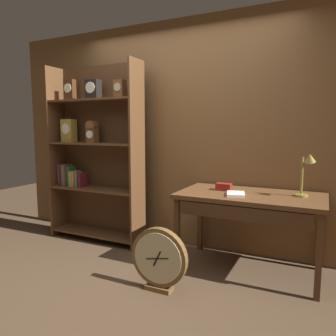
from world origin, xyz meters
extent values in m
plane|color=#4C3826|center=(0.00, 0.00, 0.00)|extent=(10.00, 10.00, 0.00)
cube|color=brown|center=(0.00, 1.36, 1.30)|extent=(4.80, 0.05, 2.60)
cube|color=brown|center=(-1.60, 0.98, 1.06)|extent=(0.02, 0.31, 2.13)
cube|color=brown|center=(-0.40, 0.98, 1.06)|extent=(0.03, 0.31, 2.13)
cube|color=#4B2F1A|center=(-1.00, 1.13, 1.06)|extent=(1.22, 0.01, 2.13)
cube|color=brown|center=(-1.00, 0.98, 0.09)|extent=(1.17, 0.29, 0.02)
cube|color=brown|center=(-1.00, 0.98, 0.64)|extent=(1.17, 0.29, 0.02)
cube|color=brown|center=(-1.00, 0.98, 1.19)|extent=(1.17, 0.29, 0.02)
cube|color=brown|center=(-1.00, 0.98, 1.70)|extent=(1.17, 0.29, 0.02)
cube|color=#472816|center=(-1.37, 1.00, 1.84)|extent=(0.14, 0.07, 0.25)
cylinder|color=silver|center=(-1.37, 0.96, 1.86)|extent=(0.11, 0.01, 0.11)
cube|color=#B28C38|center=(-1.39, 0.98, 1.34)|extent=(0.17, 0.11, 0.28)
cylinder|color=silver|center=(-1.39, 0.92, 1.37)|extent=(0.13, 0.01, 0.13)
cube|color=black|center=(-0.98, 0.97, 1.82)|extent=(0.17, 0.11, 0.22)
cylinder|color=silver|center=(-0.98, 0.92, 1.84)|extent=(0.13, 0.01, 0.13)
cube|color=brown|center=(-1.01, 0.97, 1.29)|extent=(0.12, 0.10, 0.17)
cylinder|color=brown|center=(-1.01, 0.97, 1.40)|extent=(0.12, 0.10, 0.12)
cylinder|color=white|center=(-1.01, 0.91, 1.30)|extent=(0.09, 0.01, 0.09)
cube|color=brown|center=(-0.60, 0.96, 1.81)|extent=(0.12, 0.09, 0.20)
cylinder|color=#C6B78C|center=(-0.60, 0.91, 1.83)|extent=(0.09, 0.01, 0.09)
cube|color=maroon|center=(-1.53, 0.97, 0.78)|extent=(0.03, 0.12, 0.27)
cube|color=#19234C|center=(-1.48, 0.97, 0.78)|extent=(0.03, 0.15, 0.27)
cube|color=brown|center=(-1.43, 0.97, 0.78)|extent=(0.04, 0.17, 0.27)
cube|color=#236638|center=(-1.38, 0.99, 0.77)|extent=(0.03, 0.14, 0.25)
cube|color=tan|center=(-1.33, 0.98, 0.74)|extent=(0.03, 0.15, 0.19)
cube|color=#B78C2D|center=(-1.30, 0.98, 0.75)|extent=(0.04, 0.13, 0.20)
cube|color=slate|center=(-1.25, 0.98, 0.74)|extent=(0.03, 0.13, 0.19)
cube|color=maroon|center=(-1.18, 0.97, 0.74)|extent=(0.02, 0.14, 0.18)
cube|color=brown|center=(0.88, 0.93, 0.74)|extent=(1.34, 0.73, 0.04)
cube|color=#50321B|center=(0.26, 0.62, 0.36)|extent=(0.05, 0.05, 0.72)
cube|color=#50321B|center=(1.50, 0.62, 0.36)|extent=(0.05, 0.05, 0.72)
cube|color=#50321B|center=(0.26, 1.25, 0.36)|extent=(0.05, 0.05, 0.72)
cube|color=#50321B|center=(1.50, 1.25, 0.36)|extent=(0.05, 0.05, 0.72)
cube|color=#472C18|center=(0.88, 0.59, 0.65)|extent=(1.14, 0.03, 0.12)
cylinder|color=olive|center=(1.32, 1.02, 0.77)|extent=(0.12, 0.12, 0.02)
cylinder|color=olive|center=(1.32, 1.02, 0.95)|extent=(0.02, 0.02, 0.34)
cone|color=olive|center=(1.38, 0.97, 1.12)|extent=(0.12, 0.13, 0.10)
cube|color=maroon|center=(0.61, 0.99, 0.79)|extent=(0.15, 0.09, 0.07)
cube|color=silver|center=(0.78, 0.80, 0.77)|extent=(0.21, 0.25, 0.02)
cube|color=brown|center=(0.29, 0.20, 0.02)|extent=(0.23, 0.11, 0.04)
cylinder|color=brown|center=(0.29, 0.20, 0.29)|extent=(0.51, 0.06, 0.51)
cylinder|color=#C6B78C|center=(0.29, 0.17, 0.29)|extent=(0.44, 0.01, 0.44)
cube|color=black|center=(0.29, 0.16, 0.29)|extent=(0.08, 0.01, 0.14)
cube|color=black|center=(0.29, 0.16, 0.29)|extent=(0.21, 0.01, 0.05)
camera|label=1|loc=(1.50, -2.11, 1.38)|focal=34.56mm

